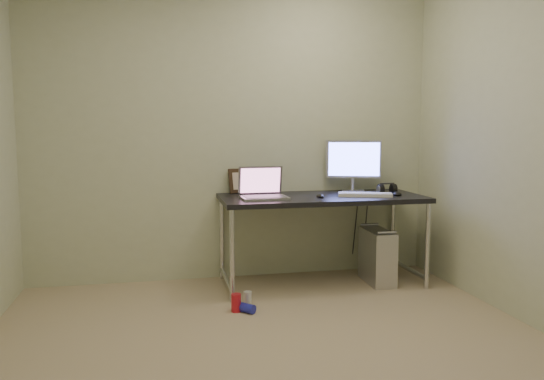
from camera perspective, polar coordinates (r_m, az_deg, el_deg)
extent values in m
plane|color=tan|center=(3.17, 0.78, -17.71)|extent=(3.50, 3.50, 0.00)
cube|color=beige|center=(4.61, -4.11, 5.90)|extent=(3.50, 0.02, 2.50)
cube|color=black|center=(4.44, 5.36, -0.87)|extent=(1.68, 0.74, 0.04)
cylinder|color=silver|center=(4.02, -4.31, -7.10)|extent=(0.04, 0.04, 0.71)
cylinder|color=silver|center=(4.65, -5.43, -5.21)|extent=(0.04, 0.04, 0.71)
cylinder|color=silver|center=(4.52, 16.38, -5.81)|extent=(0.04, 0.04, 0.71)
cylinder|color=silver|center=(5.09, 12.85, -4.32)|extent=(0.04, 0.04, 0.71)
cylinder|color=silver|center=(4.40, -4.88, -9.58)|extent=(0.04, 0.66, 0.04)
cylinder|color=silver|center=(4.87, 14.41, -8.20)|extent=(0.04, 0.66, 0.04)
cube|color=silver|center=(4.63, 11.25, -7.02)|extent=(0.20, 0.44, 0.45)
cylinder|color=#BBBCC3|center=(4.41, 12.26, -4.47)|extent=(0.16, 0.03, 0.02)
cylinder|color=#BBBCC3|center=(4.74, 10.45, -3.67)|extent=(0.16, 0.03, 0.02)
cylinder|color=black|center=(4.93, 8.94, -4.06)|extent=(0.01, 0.16, 0.69)
cylinder|color=black|center=(4.95, 9.99, -4.28)|extent=(0.02, 0.11, 0.71)
cylinder|color=red|center=(3.89, -3.88, -12.01)|extent=(0.08, 0.08, 0.13)
cylinder|color=silver|center=(4.00, -2.64, -11.62)|extent=(0.08, 0.08, 0.11)
cylinder|color=#2126B4|center=(3.87, -2.73, -12.57)|extent=(0.13, 0.13, 0.07)
cube|color=#BBBCC3|center=(4.22, -0.84, -0.84)|extent=(0.37, 0.27, 0.02)
cube|color=slate|center=(4.22, -0.84, -0.69)|extent=(0.33, 0.22, 0.00)
cube|color=gray|center=(4.34, -1.27, 1.05)|extent=(0.37, 0.06, 0.23)
cube|color=#804966|center=(4.33, -1.25, 1.04)|extent=(0.33, 0.05, 0.20)
cube|color=#BBBCC3|center=(4.76, 8.71, -0.09)|extent=(0.23, 0.19, 0.01)
cylinder|color=#BBBCC3|center=(4.77, 8.65, 0.65)|extent=(0.03, 0.03, 0.11)
cube|color=#BBBCC3|center=(4.74, 8.74, 3.30)|extent=(0.47, 0.18, 0.34)
cube|color=#525EDD|center=(4.72, 8.82, 3.29)|extent=(0.42, 0.14, 0.29)
cube|color=silver|center=(4.46, 9.98, -0.49)|extent=(0.46, 0.28, 0.03)
ellipsoid|color=black|center=(4.56, 13.30, -0.31)|extent=(0.11, 0.14, 0.04)
ellipsoid|color=black|center=(4.33, 5.21, -0.58)|extent=(0.07, 0.11, 0.03)
cylinder|color=black|center=(4.70, 11.61, 0.02)|extent=(0.04, 0.10, 0.10)
cylinder|color=black|center=(4.75, 12.91, 0.06)|extent=(0.04, 0.10, 0.10)
cube|color=black|center=(4.72, 12.28, 0.68)|extent=(0.13, 0.02, 0.01)
cube|color=black|center=(4.62, -3.08, 1.01)|extent=(0.28, 0.13, 0.21)
cylinder|color=silver|center=(4.56, -0.95, 0.14)|extent=(0.01, 0.01, 0.09)
cylinder|color=silver|center=(4.55, -0.95, 0.79)|extent=(0.04, 0.04, 0.04)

